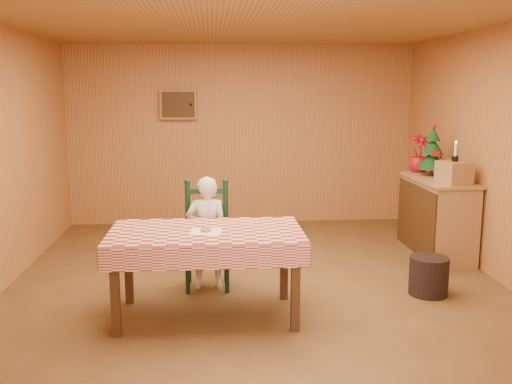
# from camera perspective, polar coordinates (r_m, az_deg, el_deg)

# --- Properties ---
(ground) EXTENTS (6.00, 6.00, 0.00)m
(ground) POSITION_cam_1_polar(r_m,az_deg,el_deg) (5.71, 0.16, -9.78)
(ground) COLOR brown
(ground) RESTS_ON ground
(cabin_walls) EXTENTS (5.10, 6.05, 2.65)m
(cabin_walls) POSITION_cam_1_polar(r_m,az_deg,el_deg) (5.90, -0.28, 8.96)
(cabin_walls) COLOR #C47F46
(cabin_walls) RESTS_ON ground
(dining_table) EXTENTS (1.66, 0.96, 0.77)m
(dining_table) POSITION_cam_1_polar(r_m,az_deg,el_deg) (4.90, -5.01, -4.76)
(dining_table) COLOR #462A12
(dining_table) RESTS_ON ground
(ladder_chair) EXTENTS (0.44, 0.40, 1.08)m
(ladder_chair) POSITION_cam_1_polar(r_m,az_deg,el_deg) (5.71, -4.91, -4.53)
(ladder_chair) COLOR black
(ladder_chair) RESTS_ON ground
(seated_child) EXTENTS (0.41, 0.27, 1.12)m
(seated_child) POSITION_cam_1_polar(r_m,az_deg,el_deg) (5.64, -4.92, -4.09)
(seated_child) COLOR white
(seated_child) RESTS_ON ground
(napkin) EXTENTS (0.28, 0.28, 0.00)m
(napkin) POSITION_cam_1_polar(r_m,az_deg,el_deg) (4.84, -5.03, -3.95)
(napkin) COLOR white
(napkin) RESTS_ON dining_table
(donut) EXTENTS (0.12, 0.12, 0.03)m
(donut) POSITION_cam_1_polar(r_m,az_deg,el_deg) (4.83, -5.03, -3.75)
(donut) COLOR #BB8943
(donut) RESTS_ON napkin
(shelf_unit) EXTENTS (0.54, 1.24, 0.93)m
(shelf_unit) POSITION_cam_1_polar(r_m,az_deg,el_deg) (7.08, 17.58, -2.42)
(shelf_unit) COLOR #B38150
(shelf_unit) RESTS_ON ground
(crate) EXTENTS (0.37, 0.37, 0.25)m
(crate) POSITION_cam_1_polar(r_m,az_deg,el_deg) (6.62, 19.21, 1.83)
(crate) COLOR #B38150
(crate) RESTS_ON shelf_unit
(christmas_tree) EXTENTS (0.34, 0.34, 0.62)m
(christmas_tree) POSITION_cam_1_polar(r_m,az_deg,el_deg) (7.20, 17.22, 3.81)
(christmas_tree) COLOR #462A12
(christmas_tree) RESTS_ON shelf_unit
(flower_arrangement) EXTENTS (0.32, 0.32, 0.47)m
(flower_arrangement) POSITION_cam_1_polar(r_m,az_deg,el_deg) (7.46, 16.00, 3.71)
(flower_arrangement) COLOR #B3101D
(flower_arrangement) RESTS_ON shelf_unit
(candle_set) EXTENTS (0.07, 0.07, 0.22)m
(candle_set) POSITION_cam_1_polar(r_m,az_deg,el_deg) (6.60, 19.30, 3.46)
(candle_set) COLOR black
(candle_set) RESTS_ON crate
(storage_bin) EXTENTS (0.42, 0.42, 0.37)m
(storage_bin) POSITION_cam_1_polar(r_m,az_deg,el_deg) (5.78, 16.89, -8.04)
(storage_bin) COLOR black
(storage_bin) RESTS_ON ground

